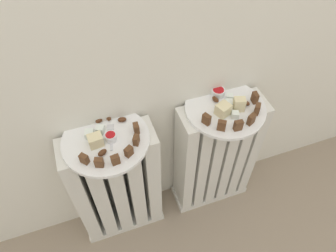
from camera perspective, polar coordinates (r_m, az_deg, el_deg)
name	(u,v)px	position (r m, az deg, el deg)	size (l,w,h in m)	color
radiator_left	(117,187)	(1.24, -9.08, -10.79)	(0.33, 0.12, 0.57)	silver
radiator_right	(215,158)	(1.31, 8.48, -5.62)	(0.33, 0.12, 0.57)	silver
plate_left	(106,140)	(1.00, -11.12, -2.46)	(0.27, 0.27, 0.01)	white
plate_right	(225,108)	(1.09, 10.23, 3.22)	(0.27, 0.27, 0.01)	white
dark_cake_slice_left_0	(84,159)	(0.94, -14.84, -5.74)	(0.02, 0.02, 0.03)	#56351E
dark_cake_slice_left_1	(99,163)	(0.93, -12.29, -6.44)	(0.02, 0.02, 0.03)	#56351E
dark_cake_slice_left_2	(115,160)	(0.92, -9.44, -6.01)	(0.02, 0.02, 0.03)	#56351E
dark_cake_slice_left_3	(129,151)	(0.94, -7.06, -4.57)	(0.02, 0.02, 0.03)	#56351E
dark_cake_slice_left_4	(136,140)	(0.96, -5.75, -2.52)	(0.02, 0.02, 0.03)	#56351E
dark_cake_slice_left_5	(136,128)	(0.99, -5.73, -0.39)	(0.02, 0.02, 0.03)	#56351E
marble_cake_slice_left_0	(96,140)	(0.97, -12.90, -2.55)	(0.04, 0.03, 0.04)	beige
turkish_delight_left_0	(100,129)	(1.01, -12.10, -0.62)	(0.02, 0.02, 0.02)	white
turkish_delight_left_1	(89,134)	(1.00, -13.93, -1.43)	(0.03, 0.03, 0.03)	white
medjool_date_left_0	(102,153)	(0.96, -11.72, -4.72)	(0.03, 0.02, 0.02)	#4C2814
medjool_date_left_1	(108,118)	(1.04, -10.73, 1.47)	(0.03, 0.02, 0.01)	#4C2814
medjool_date_left_2	(99,120)	(1.04, -12.29, 1.00)	(0.02, 0.02, 0.02)	#4C2814
medjool_date_left_3	(122,120)	(1.03, -8.27, 1.16)	(0.03, 0.02, 0.01)	#4C2814
jam_bowl_left	(111,137)	(0.98, -10.25, -1.92)	(0.04, 0.04, 0.02)	white
dark_cake_slice_right_0	(206,119)	(1.01, 6.92, 1.20)	(0.03, 0.01, 0.04)	#56351E
dark_cake_slice_right_1	(222,125)	(1.00, 9.61, 0.10)	(0.03, 0.01, 0.04)	#56351E
dark_cake_slice_right_2	(238,125)	(1.01, 12.52, 0.10)	(0.03, 0.01, 0.04)	#56351E
dark_cake_slice_right_3	(251,119)	(1.04, 14.76, 1.18)	(0.03, 0.01, 0.04)	#56351E
dark_cake_slice_right_4	(257,109)	(1.07, 15.75, 2.96)	(0.03, 0.01, 0.04)	#56351E
dark_cake_slice_right_5	(255,98)	(1.11, 15.35, 4.92)	(0.03, 0.01, 0.04)	#56351E
marble_cake_slice_right_0	(223,110)	(1.04, 9.90, 2.92)	(0.04, 0.04, 0.04)	beige
marble_cake_slice_right_1	(239,104)	(1.07, 12.67, 3.83)	(0.04, 0.03, 0.05)	beige
turkish_delight_right_0	(229,104)	(1.08, 10.85, 3.99)	(0.02, 0.02, 0.02)	white
turkish_delight_right_1	(238,100)	(1.10, 12.41, 4.51)	(0.02, 0.02, 0.02)	white
turkish_delight_right_2	(230,97)	(1.10, 11.00, 5.13)	(0.02, 0.02, 0.02)	white
turkish_delight_right_3	(235,115)	(1.05, 11.95, 1.99)	(0.02, 0.02, 0.02)	white
medjool_date_right_0	(246,103)	(1.10, 13.83, 4.06)	(0.03, 0.02, 0.02)	#4C2814
medjool_date_right_1	(215,99)	(1.09, 8.53, 4.77)	(0.03, 0.01, 0.02)	#4C2814
jam_bowl_right	(218,92)	(1.11, 9.00, 6.08)	(0.05, 0.05, 0.02)	white
fork	(111,135)	(1.00, -10.24, -1.59)	(0.03, 0.10, 0.00)	silver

